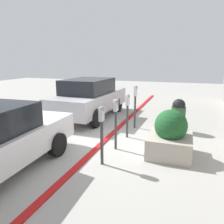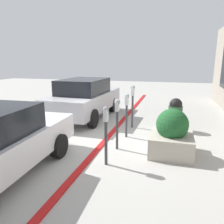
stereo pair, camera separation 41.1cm
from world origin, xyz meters
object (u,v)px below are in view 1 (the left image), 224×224
(parked_car_middle, at_px, (90,97))
(parking_meter_fourth, at_px, (135,99))
(parking_meter_nearest, at_px, (102,127))
(planter_box, at_px, (170,137))
(trash_bin, at_px, (178,115))
(parking_meter_middle, at_px, (127,108))
(parking_meter_second, at_px, (116,114))

(parked_car_middle, bearing_deg, parking_meter_fourth, -110.42)
(parking_meter_nearest, relative_size, planter_box, 1.16)
(planter_box, height_order, trash_bin, planter_box)
(parking_meter_middle, height_order, planter_box, parking_meter_middle)
(parking_meter_second, distance_m, parked_car_middle, 3.82)
(parking_meter_nearest, relative_size, parking_meter_middle, 1.00)
(planter_box, height_order, parked_car_middle, parked_car_middle)
(parking_meter_second, relative_size, parked_car_middle, 0.32)
(parked_car_middle, bearing_deg, trash_bin, -100.62)
(parking_meter_second, xyz_separation_m, parking_meter_middle, (1.06, -0.05, -0.03))
(parking_meter_middle, bearing_deg, parking_meter_nearest, 178.22)
(parking_meter_middle, relative_size, parked_car_middle, 0.32)
(planter_box, bearing_deg, parked_car_middle, 51.10)
(parking_meter_second, bearing_deg, parking_meter_nearest, 178.94)
(parked_car_middle, bearing_deg, parking_meter_second, -142.47)
(parking_meter_middle, distance_m, parked_car_middle, 3.06)
(planter_box, distance_m, trash_bin, 2.19)
(trash_bin, bearing_deg, parking_meter_nearest, 153.87)
(parking_meter_nearest, distance_m, parking_meter_middle, 2.07)
(parked_car_middle, bearing_deg, planter_box, -127.29)
(parking_meter_fourth, distance_m, planter_box, 2.61)
(planter_box, distance_m, parked_car_middle, 4.81)
(parking_meter_fourth, relative_size, trash_bin, 1.36)
(parking_meter_middle, relative_size, trash_bin, 1.24)
(parking_meter_nearest, bearing_deg, parking_meter_second, -1.06)
(parking_meter_fourth, bearing_deg, parking_meter_second, 179.05)
(parking_meter_nearest, distance_m, parking_meter_fourth, 3.18)
(parking_meter_second, bearing_deg, parking_meter_fourth, -0.95)
(parking_meter_nearest, bearing_deg, trash_bin, -26.13)
(parking_meter_nearest, bearing_deg, parking_meter_middle, -1.78)
(parking_meter_second, xyz_separation_m, parking_meter_fourth, (2.17, -0.04, 0.06))
(parking_meter_nearest, height_order, parking_meter_fourth, parking_meter_fourth)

